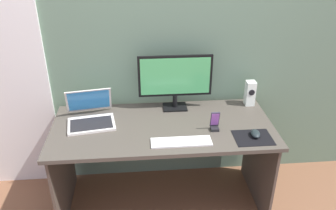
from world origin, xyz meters
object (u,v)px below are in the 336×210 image
at_px(speaker_right, 250,93).
at_px(mouse, 255,134).
at_px(phone_in_dock, 215,123).
at_px(keyboard_external, 181,142).
at_px(laptop, 91,116).
at_px(monitor, 175,79).

relative_size(speaker_right, mouse, 1.94).
distance_m(mouse, phone_in_dock, 0.28).
relative_size(speaker_right, keyboard_external, 0.49).
bearing_deg(mouse, speaker_right, 85.29).
xyz_separation_m(speaker_right, laptop, (-1.20, -0.16, -0.05)).
distance_m(monitor, keyboard_external, 0.53).
xyz_separation_m(laptop, phone_in_dock, (0.86, -0.18, 0.00)).
xyz_separation_m(mouse, phone_in_dock, (-0.25, 0.11, 0.03)).
relative_size(mouse, phone_in_dock, 0.72).
height_order(monitor, laptop, monitor).
distance_m(keyboard_external, mouse, 0.50).
distance_m(laptop, mouse, 1.15).
bearing_deg(monitor, speaker_right, 0.69).
height_order(laptop, mouse, laptop).
bearing_deg(speaker_right, phone_in_dock, -134.98).
xyz_separation_m(speaker_right, phone_in_dock, (-0.35, -0.35, -0.05)).
bearing_deg(phone_in_dock, laptop, 167.88).
xyz_separation_m(monitor, mouse, (0.49, -0.45, -0.22)).
bearing_deg(mouse, phone_in_dock, 163.79).
height_order(speaker_right, mouse, speaker_right).
xyz_separation_m(monitor, laptop, (-0.62, -0.15, -0.19)).
height_order(laptop, phone_in_dock, laptop).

